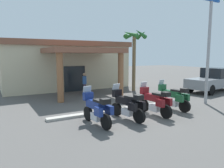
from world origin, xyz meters
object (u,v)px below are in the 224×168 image
Objects in this scene: motorcycle_blue at (97,109)px; roadside_sign at (210,24)px; palm_tree_near_portico at (134,43)px; motorcycle_maroon at (155,101)px; pedestrian at (85,82)px; pickup_truck_gray at (213,80)px; motorcycle_green at (173,97)px; motel_building at (64,64)px; motorcycle_black at (128,105)px.

roadside_sign is (7.70, 0.41, 4.12)m from motorcycle_blue.
motorcycle_maroon is at bearing -117.12° from palm_tree_near_portico.
pedestrian is 10.55m from pickup_truck_gray.
motorcycle_green is 7.42m from palm_tree_near_portico.
motorcycle_green is 7.84m from pickup_truck_gray.
roadside_sign reaches higher than motorcycle_green.
motorcycle_maroon is 7.21m from pedestrian.
motel_building is 4.74m from pedestrian.
motel_building is 5.09× the size of motorcycle_maroon.
palm_tree_near_portico is (1.85, 6.40, 3.26)m from motorcycle_green.
motorcycle_blue is 4.84m from motorcycle_green.
motorcycle_maroon is 1.65m from motorcycle_green.
motorcycle_maroon is (3.22, -0.03, 0.00)m from motorcycle_blue.
motel_building is 13.17m from pickup_truck_gray.
motorcycle_black is 7.16m from pedestrian.
pickup_truck_gray is (8.92, 3.17, 0.24)m from motorcycle_maroon.
motorcycle_black is at bearing -93.79° from motorcycle_blue.
roadside_sign is (4.48, 0.44, 4.12)m from motorcycle_maroon.
roadside_sign is at bearing -91.20° from motorcycle_blue.
palm_tree_near_portico reaches higher than motorcycle_black.
motorcycle_black is at bearing -92.98° from motel_building.
pedestrian is at bearing 12.43° from motorcycle_green.
motel_building is 5.09× the size of motorcycle_blue.
motorcycle_blue is 1.00× the size of motorcycle_green.
motel_building is 6.82× the size of pedestrian.
motel_building is 12.84m from roadside_sign.
pickup_truck_gray reaches higher than motorcycle_green.
motorcycle_black is 7.36m from roadside_sign.
motorcycle_maroon is at bearing -94.79° from motorcycle_blue.
pickup_truck_gray is at bearing -75.11° from motorcycle_maroon.
motel_building is at bearing 5.51° from motorcycle_green.
palm_tree_near_portico is at bearing 30.35° from pedestrian.
motel_building is at bearing 127.67° from pedestrian.
palm_tree_near_portico reaches higher than pickup_truck_gray.
palm_tree_near_portico is (-5.46, 3.59, 3.02)m from pickup_truck_gray.
pickup_truck_gray is at bearing -76.36° from motorcycle_green.
motorcycle_maroon is at bearing -174.37° from roadside_sign.
motorcycle_blue is at bearing 86.46° from motorcycle_green.
motorcycle_green is at bearing -178.27° from roadside_sign.
motorcycle_maroon is at bearing 95.04° from motorcycle_green.
roadside_sign reaches higher than pickup_truck_gray.
motorcycle_blue is 0.41× the size of pickup_truck_gray.
motorcycle_green is 0.41× the size of pickup_truck_gray.
motorcycle_black is 1.61m from motorcycle_maroon.
pedestrian is (0.16, -4.58, -1.20)m from motel_building.
motorcycle_maroon and motorcycle_green have the same top height.
motorcycle_black is 1.33× the size of pedestrian.
palm_tree_near_portico is at bearing -23.52° from motorcycle_green.
pickup_truck_gray is 6.49m from roadside_sign.
motorcycle_maroon is 0.41× the size of pickup_truck_gray.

